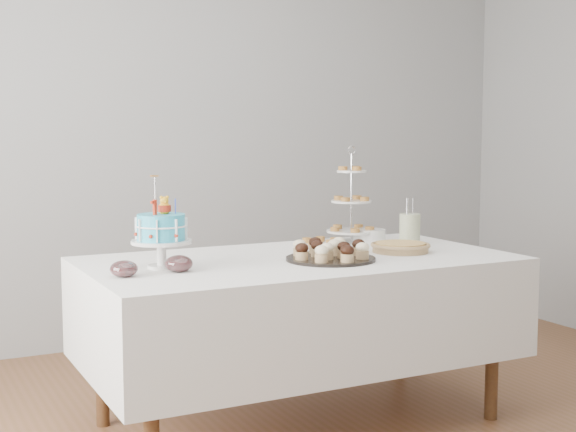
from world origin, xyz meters
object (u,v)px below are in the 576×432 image
jam_bowl_b (124,269)px  cupcake_tray (331,250)px  table (299,307)px  birthday_cake (161,243)px  pastry_plate (321,243)px  plate_stack (369,235)px  tiered_stand (351,202)px  pie (400,247)px  utensil_pitcher (410,228)px  jam_bowl_a (179,264)px

jam_bowl_b → cupcake_tray: bearing=-1.1°
table → cupcake_tray: size_ratio=4.80×
birthday_cake → pastry_plate: 0.96m
plate_stack → pastry_plate: size_ratio=0.67×
cupcake_tray → tiered_stand: tiered_stand is taller
plate_stack → jam_bowl_b: bearing=-163.6°
birthday_cake → plate_stack: size_ratio=2.29×
pie → plate_stack: (0.06, 0.37, 0.01)m
utensil_pitcher → birthday_cake: bearing=-176.4°
pie → pastry_plate: bearing=123.6°
jam_bowl_a → jam_bowl_b: (-0.23, -0.01, -0.00)m
pastry_plate → utensil_pitcher: 0.46m
cupcake_tray → jam_bowl_b: (-0.93, 0.02, -0.01)m
table → birthday_cake: (-0.64, 0.01, 0.33)m
pastry_plate → table: bearing=-133.8°
cupcake_tray → pie: bearing=8.6°
cupcake_tray → jam_bowl_a: bearing=177.5°
table → utensil_pitcher: 0.79m
tiered_stand → jam_bowl_a: bearing=-157.8°
cupcake_tray → pastry_plate: 0.46m
birthday_cake → utensil_pitcher: bearing=-12.2°
utensil_pitcher → jam_bowl_a: bearing=-171.6°
cupcake_tray → utensil_pitcher: (0.62, 0.27, 0.04)m
table → pie: 0.57m
pie → jam_bowl_a: 1.12m
table → tiered_stand: tiered_stand is taller
tiered_stand → plate_stack: (0.08, -0.05, -0.17)m
birthday_cake → pastry_plate: size_ratio=1.55×
pastry_plate → jam_bowl_b: (-1.11, -0.40, 0.01)m
pastry_plate → utensil_pitcher: (0.43, -0.15, 0.07)m
cupcake_tray → jam_bowl_b: 0.93m
birthday_cake → pastry_plate: birthday_cake is taller
pastry_plate → plate_stack: bearing=2.9°
plate_stack → pastry_plate: 0.29m
cupcake_tray → tiered_stand: bearing=50.1°
table → pastry_plate: 0.47m
birthday_cake → tiered_stand: bearing=-0.9°
jam_bowl_a → table: bearing=9.3°
table → utensil_pitcher: utensil_pitcher is taller
birthday_cake → pie: birthday_cake is taller
table → birthday_cake: birthday_cake is taller
table → jam_bowl_a: size_ratio=16.66×
tiered_stand → pie: bearing=-87.4°
utensil_pitcher → jam_bowl_b: bearing=-172.6°
table → tiered_stand: 0.74m
table → birthday_cake: 0.73m
table → jam_bowl_a: 0.67m
jam_bowl_a → utensil_pitcher: (1.32, 0.24, 0.05)m
jam_bowl_a → jam_bowl_b: jam_bowl_a is taller
tiered_stand → pastry_plate: tiered_stand is taller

